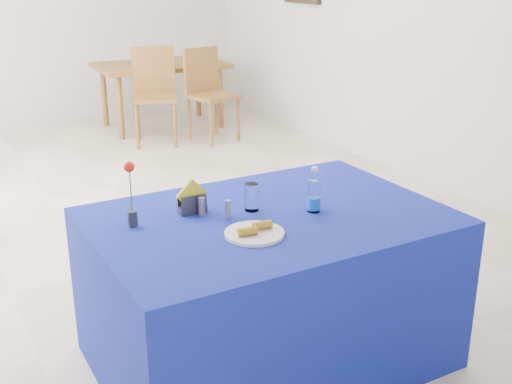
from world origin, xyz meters
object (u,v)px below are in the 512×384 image
blue_table (268,289)px  oak_table (161,70)px  plate (254,233)px  chair_bg_left (154,88)px  chair_bg_right (208,88)px  water_bottle (314,197)px

blue_table → oak_table: 4.93m
plate → chair_bg_left: (1.18, 4.30, -0.18)m
oak_table → blue_table: bearing=-105.6°
chair_bg_left → blue_table: bearing=-83.2°
oak_table → plate: bearing=-106.9°
blue_table → chair_bg_right: (1.55, 3.95, 0.20)m
plate → chair_bg_right: (1.72, 4.12, -0.19)m
blue_table → oak_table: blue_table is taller
water_bottle → oak_table: 4.93m
blue_table → chair_bg_right: bearing=68.6°
plate → oak_table: 5.13m
oak_table → chair_bg_left: bearing=-117.4°
blue_table → plate: bearing=-135.1°
plate → water_bottle: 0.40m
blue_table → water_bottle: water_bottle is taller
oak_table → chair_bg_left: size_ratio=1.47×
blue_table → oak_table: bearing=74.4°
oak_table → water_bottle: bearing=-103.1°
water_bottle → chair_bg_right: size_ratio=0.22×
plate → oak_table: bearing=73.1°
water_bottle → oak_table: size_ratio=0.14×
water_bottle → blue_table: bearing=163.0°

